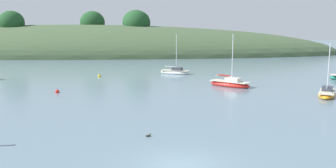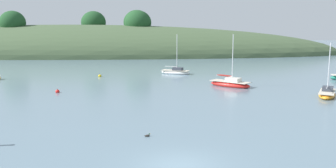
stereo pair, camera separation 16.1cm
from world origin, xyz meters
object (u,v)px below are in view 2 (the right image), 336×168
Objects in this scene: sailboat_orange_cutter at (176,72)px; sailboat_red_portside at (327,94)px; sailboat_navy_dinghy at (230,84)px; mooring_buoy_outer at (58,92)px; mooring_buoy_channel at (100,76)px; duck_lone_right at (147,136)px.

sailboat_orange_cutter is 24.40m from sailboat_red_portside.
sailboat_navy_dinghy is 12.11× the size of mooring_buoy_outer.
mooring_buoy_channel is at bearing 79.04° from mooring_buoy_outer.
sailboat_red_portside is 10.65× the size of mooring_buoy_outer.
mooring_buoy_channel is 1.30× the size of duck_lone_right.
sailboat_red_portside is 22.71m from duck_lone_right.
sailboat_navy_dinghy is (6.06, -12.53, 0.03)m from sailboat_orange_cutter.
sailboat_orange_cutter is 11.72m from mooring_buoy_channel.
mooring_buoy_channel reaches higher than duck_lone_right.
sailboat_navy_dinghy reaches higher than sailboat_red_portside.
sailboat_navy_dinghy reaches higher than duck_lone_right.
sailboat_orange_cutter reaches higher than mooring_buoy_channel.
duck_lone_right is at bearing -75.31° from mooring_buoy_channel.
sailboat_orange_cutter is 0.97× the size of sailboat_navy_dinghy.
sailboat_orange_cutter is at bearing 49.43° from mooring_buoy_outer.
mooring_buoy_outer is at bearing -169.53° from sailboat_navy_dinghy.
sailboat_navy_dinghy is 12.11× the size of mooring_buoy_channel.
mooring_buoy_channel is 30.86m from duck_lone_right.
sailboat_red_portside is 11.11m from sailboat_navy_dinghy.
sailboat_navy_dinghy is 15.79× the size of duck_lone_right.
sailboat_orange_cutter is at bearing 83.92° from duck_lone_right.
sailboat_red_portside is at bearing -38.20° from sailboat_navy_dinghy.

